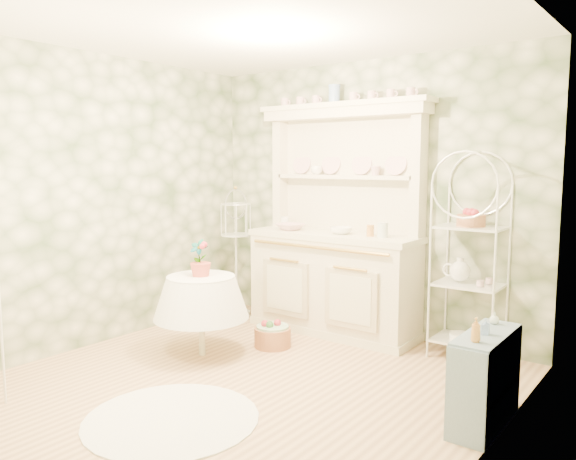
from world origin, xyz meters
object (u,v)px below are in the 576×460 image
Objects in this scene: kitchen_dresser at (334,219)px; round_table at (202,319)px; side_shelf at (485,379)px; birdcage_stand at (236,255)px; bakers_rack at (469,262)px; floor_basket at (273,334)px.

kitchen_dresser is 3.49× the size of round_table.
kitchen_dresser is at bearing 144.85° from side_shelf.
side_shelf is at bearing -18.14° from birdcage_stand.
bakers_rack is 4.41× the size of floor_basket.
kitchen_dresser is at bearing -178.16° from bakers_rack.
bakers_rack is 2.39m from round_table.
kitchen_dresser reaches higher than side_shelf.
bakers_rack is at bearing 2.86° from kitchen_dresser.
kitchen_dresser is 1.29m from birdcage_stand.
bakers_rack is at bearing 27.51° from floor_basket.
birdcage_stand is at bearing 118.82° from round_table.
floor_basket is (-0.20, -0.73, -1.02)m from kitchen_dresser.
birdcage_stand reaches higher than side_shelf.
bakers_rack is at bearing 35.49° from round_table.
kitchen_dresser is 1.27m from floor_basket.
round_table is (-1.90, -1.35, -0.52)m from bakers_rack.
round_table is at bearing -123.17° from floor_basket.
round_table reaches higher than floor_basket.
bakers_rack reaches higher than round_table.
birdcage_stand is at bearing 157.68° from side_shelf.
round_table is at bearing 179.53° from side_shelf.
bakers_rack is at bearing 110.05° from side_shelf.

